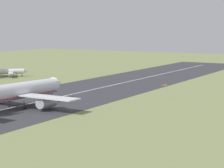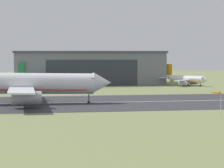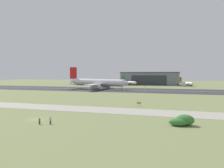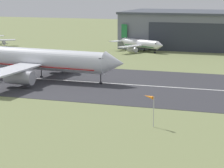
{
  "view_description": "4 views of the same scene",
  "coord_description": "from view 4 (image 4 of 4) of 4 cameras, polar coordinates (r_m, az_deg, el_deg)",
  "views": [
    {
      "loc": [
        -133.97,
        12.14,
        27.23
      ],
      "look_at": [
        -1.03,
        89.93,
        7.28
      ],
      "focal_mm": 70.0,
      "sensor_mm": 36.0,
      "label": 1
    },
    {
      "loc": [
        -24.12,
        -30.9,
        13.92
      ],
      "look_at": [
        -3.73,
        82.86,
        7.15
      ],
      "focal_mm": 85.0,
      "sensor_mm": 36.0,
      "label": 2
    },
    {
      "loc": [
        38.05,
        -51.67,
        12.77
      ],
      "look_at": [
        -2.57,
        81.68,
        6.22
      ],
      "focal_mm": 35.0,
      "sensor_mm": 36.0,
      "label": 3
    },
    {
      "loc": [
        43.1,
        -11.99,
        25.03
      ],
      "look_at": [
        6.73,
        91.13,
        4.76
      ],
      "focal_mm": 85.0,
      "sensor_mm": 36.0,
      "label": 4
    }
  ],
  "objects": [
    {
      "name": "runway_centreline",
      "position": [
        137.13,
        0.78,
        0.01
      ],
      "size": [
        352.54,
        0.7,
        0.01
      ],
      "primitive_type": "cube",
      "color": "silver",
      "rests_on": "runway_strip"
    },
    {
      "name": "hangar_building",
      "position": [
        221.95,
        10.03,
        5.8
      ],
      "size": [
        65.67,
        35.48,
        14.81
      ],
      "color": "slate",
      "rests_on": "ground_plane"
    },
    {
      "name": "ground_plane",
      "position": [
        85.83,
        -11.78,
        -6.68
      ],
      "size": [
        631.71,
        631.71,
        0.0
      ],
      "primitive_type": "plane",
      "color": "#7A8451"
    },
    {
      "name": "runway_strip",
      "position": [
        137.14,
        0.78,
        0.0
      ],
      "size": [
        391.71,
        47.55,
        0.06
      ],
      "primitive_type": "cube",
      "color": "#333338",
      "rests_on": "ground_plane"
    },
    {
      "name": "airplane_parked_centre",
      "position": [
        205.96,
        3.1,
        4.34
      ],
      "size": [
        23.71,
        22.69,
        10.06
      ],
      "color": "white",
      "rests_on": "ground_plane"
    },
    {
      "name": "airplane_landing",
      "position": [
        144.77,
        -8.53,
        2.63
      ],
      "size": [
        53.1,
        48.65,
        18.25
      ],
      "color": "silver",
      "rests_on": "ground_plane"
    },
    {
      "name": "windsock_pole",
      "position": [
        95.84,
        4.01,
        -1.53
      ],
      "size": [
        2.49,
        1.95,
        5.65
      ],
      "color": "#B7B7BC",
      "rests_on": "ground_plane"
    }
  ]
}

